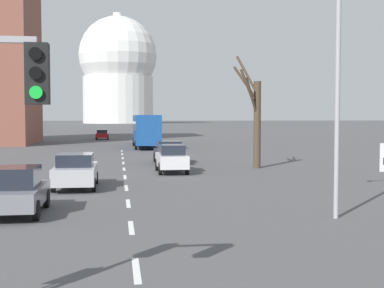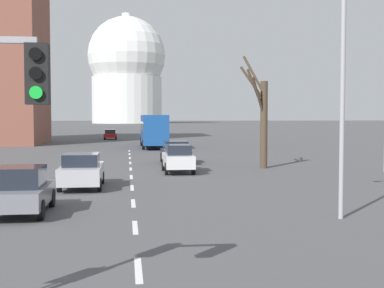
# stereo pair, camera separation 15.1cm
# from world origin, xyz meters

# --- Properties ---
(lane_stripe_1) EXTENTS (0.16, 2.00, 0.01)m
(lane_stripe_1) POSITION_xyz_m (0.00, 8.61, 0.00)
(lane_stripe_1) COLOR silver
(lane_stripe_1) RESTS_ON ground_plane
(lane_stripe_2) EXTENTS (0.16, 2.00, 0.01)m
(lane_stripe_2) POSITION_xyz_m (0.00, 13.11, 0.00)
(lane_stripe_2) COLOR silver
(lane_stripe_2) RESTS_ON ground_plane
(lane_stripe_3) EXTENTS (0.16, 2.00, 0.01)m
(lane_stripe_3) POSITION_xyz_m (0.00, 17.61, 0.00)
(lane_stripe_3) COLOR silver
(lane_stripe_3) RESTS_ON ground_plane
(lane_stripe_4) EXTENTS (0.16, 2.00, 0.01)m
(lane_stripe_4) POSITION_xyz_m (0.00, 22.11, 0.00)
(lane_stripe_4) COLOR silver
(lane_stripe_4) RESTS_ON ground_plane
(lane_stripe_5) EXTENTS (0.16, 2.00, 0.01)m
(lane_stripe_5) POSITION_xyz_m (0.00, 26.61, 0.00)
(lane_stripe_5) COLOR silver
(lane_stripe_5) RESTS_ON ground_plane
(lane_stripe_6) EXTENTS (0.16, 2.00, 0.01)m
(lane_stripe_6) POSITION_xyz_m (0.00, 31.11, 0.00)
(lane_stripe_6) COLOR silver
(lane_stripe_6) RESTS_ON ground_plane
(lane_stripe_7) EXTENTS (0.16, 2.00, 0.01)m
(lane_stripe_7) POSITION_xyz_m (0.00, 35.61, 0.00)
(lane_stripe_7) COLOR silver
(lane_stripe_7) RESTS_ON ground_plane
(lane_stripe_8) EXTENTS (0.16, 2.00, 0.01)m
(lane_stripe_8) POSITION_xyz_m (0.00, 40.11, 0.00)
(lane_stripe_8) COLOR silver
(lane_stripe_8) RESTS_ON ground_plane
(lane_stripe_9) EXTENTS (0.16, 2.00, 0.01)m
(lane_stripe_9) POSITION_xyz_m (0.00, 44.61, 0.00)
(lane_stripe_9) COLOR silver
(lane_stripe_9) RESTS_ON ground_plane
(lane_stripe_10) EXTENTS (0.16, 2.00, 0.01)m
(lane_stripe_10) POSITION_xyz_m (0.00, 49.11, 0.00)
(lane_stripe_10) COLOR silver
(lane_stripe_10) RESTS_ON ground_plane
(street_lamp_right) EXTENTS (2.30, 0.36, 8.93)m
(street_lamp_right) POSITION_xyz_m (6.33, 13.68, 5.44)
(street_lamp_right) COLOR #9E9EA3
(street_lamp_right) RESTS_ON ground_plane
(sedan_near_left) EXTENTS (1.94, 4.47, 1.62)m
(sedan_near_left) POSITION_xyz_m (-2.34, 22.40, 0.82)
(sedan_near_left) COLOR #B7B7BC
(sedan_near_left) RESTS_ON ground_plane
(sedan_near_right) EXTENTS (1.97, 4.32, 1.60)m
(sedan_near_right) POSITION_xyz_m (3.21, 34.84, 0.82)
(sedan_near_right) COLOR black
(sedan_near_right) RESTS_ON ground_plane
(sedan_mid_centre) EXTENTS (1.81, 4.48, 1.46)m
(sedan_mid_centre) POSITION_xyz_m (-2.60, 75.36, 0.75)
(sedan_mid_centre) COLOR maroon
(sedan_mid_centre) RESTS_ON ground_plane
(sedan_far_left) EXTENTS (1.73, 4.05, 1.68)m
(sedan_far_left) POSITION_xyz_m (2.78, 28.58, 0.86)
(sedan_far_left) COLOR silver
(sedan_far_left) RESTS_ON ground_plane
(sedan_far_right) EXTENTS (1.91, 4.04, 1.65)m
(sedan_far_right) POSITION_xyz_m (-3.86, 15.80, 0.83)
(sedan_far_right) COLOR slate
(sedan_far_right) RESTS_ON ground_plane
(sedan_distant_centre) EXTENTS (1.86, 4.29, 1.61)m
(sedan_distant_centre) POSITION_xyz_m (2.57, 63.55, 0.83)
(sedan_distant_centre) COLOR navy
(sedan_distant_centre) RESTS_ON ground_plane
(city_bus) EXTENTS (2.66, 10.80, 3.48)m
(city_bus) POSITION_xyz_m (2.63, 54.07, 2.05)
(city_bus) COLOR #19478C
(city_bus) RESTS_ON ground_plane
(bare_tree_right_near) EXTENTS (1.77, 1.87, 7.29)m
(bare_tree_right_near) POSITION_xyz_m (8.42, 30.58, 3.28)
(bare_tree_right_near) COLOR #473828
(bare_tree_right_near) RESTS_ON ground_plane
(capitol_dome) EXTENTS (37.00, 37.00, 52.26)m
(capitol_dome) POSITION_xyz_m (0.00, 255.72, 25.46)
(capitol_dome) COLOR silver
(capitol_dome) RESTS_ON ground_plane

